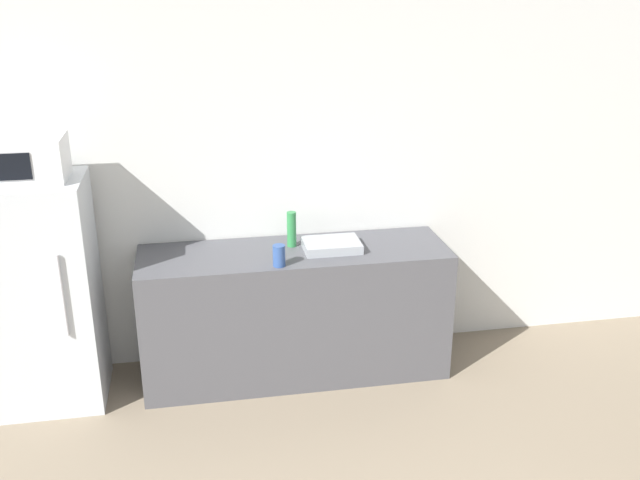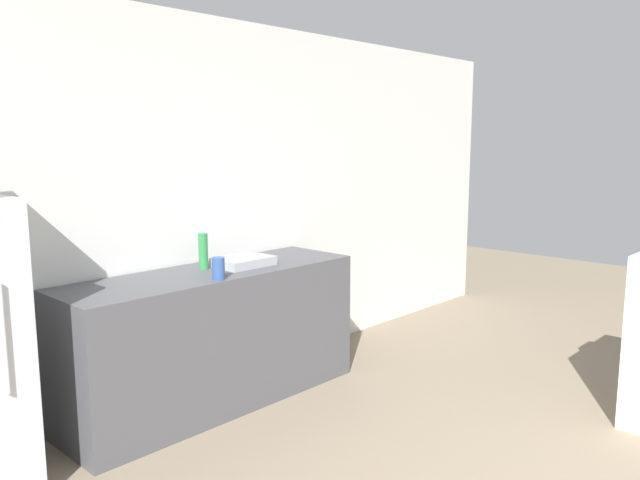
% 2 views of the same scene
% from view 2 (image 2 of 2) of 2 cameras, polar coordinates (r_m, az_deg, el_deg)
% --- Properties ---
extents(wall_back, '(8.00, 0.06, 2.60)m').
position_cam_2_polar(wall_back, '(4.27, -14.90, 2.68)').
color(wall_back, silver).
rests_on(wall_back, ground_plane).
extents(counter, '(2.06, 0.62, 0.91)m').
position_cam_2_polar(counter, '(4.27, -9.63, -8.76)').
color(counter, '#4C4C51').
rests_on(counter, ground_plane).
extents(sink_basin, '(0.37, 0.27, 0.06)m').
position_cam_2_polar(sink_basin, '(4.29, -7.00, -1.96)').
color(sink_basin, '#9EA3A8').
rests_on(sink_basin, counter).
extents(bottle_tall, '(0.06, 0.06, 0.24)m').
position_cam_2_polar(bottle_tall, '(4.20, -10.63, -1.01)').
color(bottle_tall, '#2D7F42').
rests_on(bottle_tall, counter).
extents(bottle_short, '(0.08, 0.08, 0.14)m').
position_cam_2_polar(bottle_short, '(3.88, -9.28, -2.58)').
color(bottle_short, '#2D4C8C').
rests_on(bottle_short, counter).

